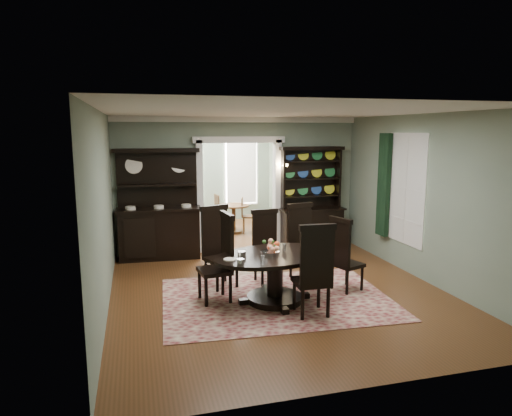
{
  "coord_description": "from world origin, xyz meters",
  "views": [
    {
      "loc": [
        -2.27,
        -7.0,
        2.7
      ],
      "look_at": [
        -0.24,
        0.6,
        1.36
      ],
      "focal_mm": 32.0,
      "sensor_mm": 36.0,
      "label": 1
    }
  ],
  "objects_px": {
    "sideboard": "(159,220)",
    "parlor_table": "(234,215)",
    "welsh_dresser": "(311,211)",
    "dining_table": "(275,269)"
  },
  "relations": [
    {
      "from": "sideboard",
      "to": "welsh_dresser",
      "type": "bearing_deg",
      "value": 3.31
    },
    {
      "from": "parlor_table",
      "to": "sideboard",
      "type": "bearing_deg",
      "value": -136.29
    },
    {
      "from": "dining_table",
      "to": "parlor_table",
      "type": "height_order",
      "value": "dining_table"
    },
    {
      "from": "parlor_table",
      "to": "dining_table",
      "type": "bearing_deg",
      "value": -94.8
    },
    {
      "from": "dining_table",
      "to": "sideboard",
      "type": "distance_m",
      "value": 3.51
    },
    {
      "from": "sideboard",
      "to": "welsh_dresser",
      "type": "distance_m",
      "value": 3.47
    },
    {
      "from": "sideboard",
      "to": "parlor_table",
      "type": "xyz_separation_m",
      "value": [
        2.04,
        1.95,
        -0.32
      ]
    },
    {
      "from": "dining_table",
      "to": "sideboard",
      "type": "bearing_deg",
      "value": 105.4
    },
    {
      "from": "welsh_dresser",
      "to": "parlor_table",
      "type": "height_order",
      "value": "welsh_dresser"
    },
    {
      "from": "dining_table",
      "to": "welsh_dresser",
      "type": "height_order",
      "value": "welsh_dresser"
    }
  ]
}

